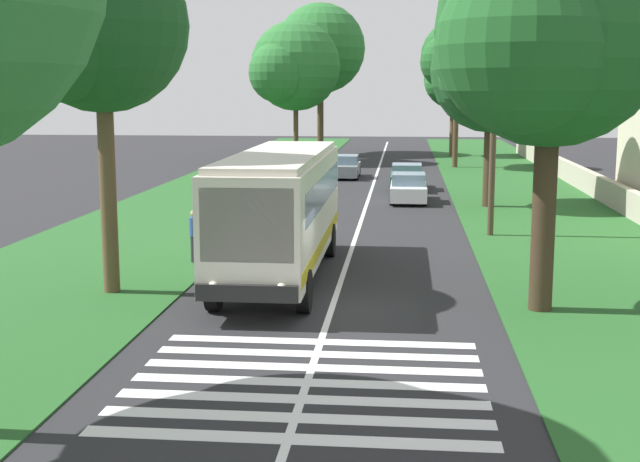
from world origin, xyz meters
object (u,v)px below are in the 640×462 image
trailing_car_2 (345,167)px  roadside_tree_left_2 (318,51)px  roadside_tree_right_0 (490,74)px  roadside_tree_right_2 (452,80)px  roadside_tree_right_3 (544,39)px  utility_pole (493,136)px  roadside_tree_right_1 (455,59)px  trailing_car_0 (408,189)px  roadside_tree_left_0 (293,69)px  pedestrian (195,235)px  roadside_tree_left_1 (94,31)px  trailing_car_1 (407,178)px  coach_bus (281,206)px

trailing_car_2 → roadside_tree_left_2: size_ratio=0.34×
roadside_tree_right_0 → roadside_tree_right_2: (30.91, 0.12, -0.02)m
roadside_tree_right_3 → utility_pole: (11.26, -0.01, -2.93)m
roadside_tree_right_1 → utility_pole: size_ratio=1.41×
trailing_car_0 → roadside_tree_right_1: 20.61m
trailing_car_2 → roadside_tree_left_0: size_ratio=0.41×
roadside_tree_left_2 → pedestrian: size_ratio=7.42×
roadside_tree_left_2 → pedestrian: (-46.53, -0.70, -7.69)m
roadside_tree_left_2 → roadside_tree_left_1: bearing=179.1°
roadside_tree_right_0 → roadside_tree_right_1: (20.58, 0.47, 1.33)m
roadside_tree_left_0 → roadside_tree_right_3: (-43.18, -11.61, -0.27)m
roadside_tree_left_2 → roadside_tree_right_0: 34.04m
roadside_tree_right_0 → pedestrian: bearing=144.0°
trailing_car_0 → trailing_car_2: same height
trailing_car_1 → roadside_tree_right_1: roadside_tree_right_1 is taller
coach_bus → utility_pole: 10.72m
trailing_car_2 → roadside_tree_left_1: roadside_tree_left_1 is taller
pedestrian → roadside_tree_right_3: bearing=-117.2°
trailing_car_1 → roadside_tree_left_1: size_ratio=0.46×
trailing_car_1 → roadside_tree_left_2: size_ratio=0.34×
trailing_car_1 → roadside_tree_left_0: roadside_tree_left_0 is taller
roadside_tree_left_1 → roadside_tree_right_2: roadside_tree_left_1 is taller
trailing_car_2 → roadside_tree_left_0: (10.86, 4.63, 6.34)m
roadside_tree_right_3 → pedestrian: bearing=62.8°
trailing_car_2 → roadside_tree_right_0: roadside_tree_right_0 is taller
roadside_tree_right_1 → pedestrian: bearing=164.0°
roadside_tree_right_0 → roadside_tree_left_0: bearing=27.3°
coach_bus → roadside_tree_left_2: roadside_tree_left_2 is taller
trailing_car_1 → roadside_tree_left_2: (25.33, 7.50, 7.93)m
roadside_tree_right_0 → utility_pole: 8.69m
roadside_tree_right_1 → roadside_tree_right_2: 10.43m
roadside_tree_right_2 → roadside_tree_left_0: bearing=121.2°
trailing_car_2 → roadside_tree_left_2: bearing=10.7°
utility_pole → coach_bus: bearing=139.5°
trailing_car_0 → trailing_car_2: 11.98m
roadside_tree_right_2 → utility_pole: bearing=179.3°
roadside_tree_left_2 → trailing_car_0: bearing=-166.1°
coach_bus → utility_pole: size_ratio=1.54×
trailing_car_2 → coach_bus: bearing=-179.8°
utility_pole → pedestrian: utility_pole is taller
roadside_tree_right_0 → roadside_tree_right_3: 19.60m
roadside_tree_right_0 → roadside_tree_right_3: roadside_tree_right_3 is taller
utility_pole → pedestrian: (-6.16, 9.95, -2.89)m
trailing_car_0 → utility_pole: 10.69m
roadside_tree_left_2 → roadside_tree_right_0: (-32.05, -11.22, -2.40)m
roadside_tree_left_1 → roadside_tree_left_0: bearing=0.3°
trailing_car_1 → trailing_car_2: 7.14m
coach_bus → pedestrian: coach_bus is taller
coach_bus → trailing_car_0: bearing=-12.1°
roadside_tree_right_0 → trailing_car_0: bearing=68.9°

